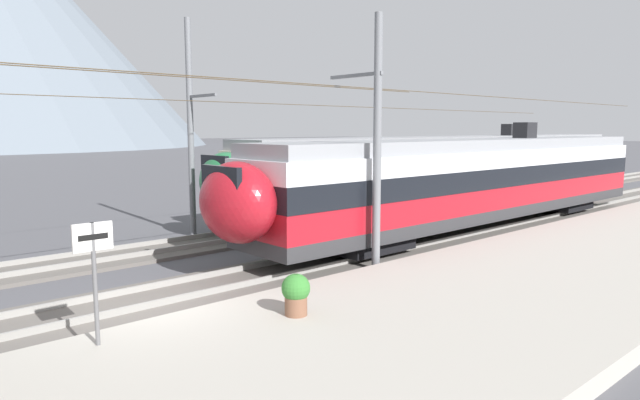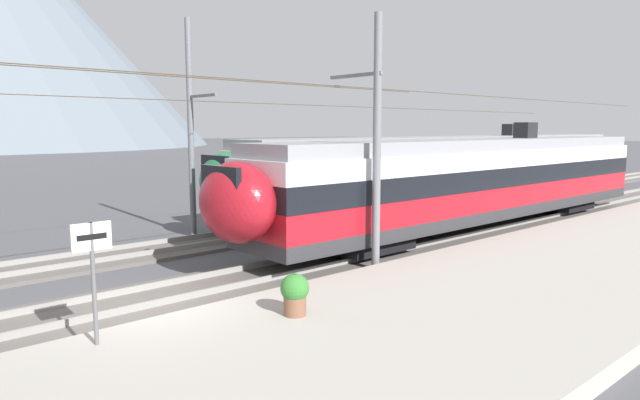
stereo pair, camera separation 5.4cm
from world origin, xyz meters
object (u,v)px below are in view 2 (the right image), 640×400
at_px(catenary_mast_mid, 373,140).
at_px(catenary_mast_far_side, 192,127).
at_px(train_far_track, 461,165).
at_px(potted_plant_platform_edge, 295,292).
at_px(train_near_platform, 474,179).
at_px(platform_sign, 92,256).

xyz_separation_m(catenary_mast_mid, catenary_mast_far_side, (-1.15, 8.56, 0.40)).
relative_size(train_far_track, catenary_mast_far_side, 0.67).
xyz_separation_m(train_far_track, potted_plant_platform_edge, (-19.39, -9.20, -1.34)).
bearing_deg(potted_plant_platform_edge, catenary_mast_mid, 25.65).
bearing_deg(catenary_mast_far_side, train_near_platform, -37.73).
relative_size(platform_sign, potted_plant_platform_edge, 2.54).
xyz_separation_m(train_far_track, platform_sign, (-23.09, -8.08, -0.19)).
bearing_deg(train_near_platform, catenary_mast_mid, -168.03).
relative_size(train_far_track, catenary_mast_mid, 0.67).
bearing_deg(catenary_mast_mid, train_near_platform, 11.97).
bearing_deg(train_near_platform, train_far_track, 37.70).
height_order(train_near_platform, catenary_mast_far_side, catenary_mast_far_side).
relative_size(train_near_platform, catenary_mast_mid, 0.51).
xyz_separation_m(catenary_mast_mid, potted_plant_platform_edge, (-4.84, -2.32, -3.06)).
bearing_deg(catenary_mast_far_side, catenary_mast_mid, -82.37).
distance_m(train_near_platform, catenary_mast_mid, 8.14).
bearing_deg(catenary_mast_mid, train_far_track, 25.31).
bearing_deg(platform_sign, train_near_platform, 9.91).
bearing_deg(train_far_track, catenary_mast_far_side, 173.89).
relative_size(train_near_platform, catenary_mast_far_side, 0.51).
relative_size(catenary_mast_mid, potted_plant_platform_edge, 53.73).
height_order(train_near_platform, platform_sign, train_near_platform).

